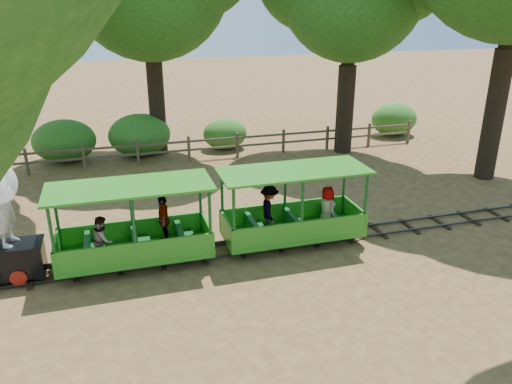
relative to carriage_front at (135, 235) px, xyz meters
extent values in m
plane|color=olive|center=(3.60, 0.02, -0.81)|extent=(90.00, 90.00, 0.00)
cube|color=#3F3D3A|center=(3.60, -0.28, -0.74)|extent=(22.00, 0.05, 0.05)
cube|color=#3F3D3A|center=(3.60, 0.32, -0.74)|extent=(22.00, 0.05, 0.05)
cube|color=#382314|center=(3.60, 0.02, -0.79)|extent=(0.12, 1.00, 0.05)
cube|color=#382314|center=(-1.40, 0.02, -0.79)|extent=(0.12, 1.00, 0.05)
cube|color=#382314|center=(8.60, 0.02, -0.79)|extent=(0.12, 1.00, 0.05)
cube|color=black|center=(-2.51, 0.02, -0.17)|extent=(0.90, 0.70, 0.55)
cube|color=black|center=(-2.51, 0.02, 0.12)|extent=(0.95, 0.76, 0.04)
cylinder|color=maroon|center=(-2.60, -0.34, -0.53)|extent=(0.36, 0.06, 0.36)
cylinder|color=maroon|center=(-2.60, 0.38, -0.53)|extent=(0.36, 0.06, 0.36)
imported|color=silver|center=(-2.70, 0.05, 1.11)|extent=(0.62, 0.80, 1.93)
cube|color=#2E8B1E|center=(-0.01, 0.02, -0.48)|extent=(3.64, 1.39, 0.11)
cube|color=#12501D|center=(-0.01, 0.02, -0.61)|extent=(3.27, 0.54, 0.15)
cube|color=#2E8B1E|center=(-0.01, -0.64, -0.16)|extent=(3.64, 0.06, 0.54)
cube|color=#2E8B1E|center=(-0.01, 0.67, -0.16)|extent=(3.64, 0.06, 0.54)
cube|color=#2E8B1E|center=(-0.01, 0.02, 1.24)|extent=(3.80, 1.55, 0.05)
cylinder|color=#12501D|center=(-1.74, -0.61, 0.38)|extent=(0.07, 0.07, 1.71)
cylinder|color=#12501D|center=(-1.74, 0.65, 0.38)|extent=(0.07, 0.07, 1.71)
cylinder|color=#12501D|center=(1.73, -0.61, 0.38)|extent=(0.07, 0.07, 1.71)
cylinder|color=#12501D|center=(1.73, 0.65, 0.38)|extent=(0.07, 0.07, 1.71)
cube|color=#12501D|center=(-1.10, 0.02, -0.21)|extent=(0.13, 1.18, 0.43)
cube|color=#12501D|center=(-0.01, 0.02, -0.21)|extent=(0.13, 1.18, 0.43)
cube|color=#12501D|center=(1.09, 0.02, -0.21)|extent=(0.13, 1.18, 0.43)
cylinder|color=black|center=(-1.17, -0.35, -0.56)|extent=(0.30, 0.06, 0.30)
cylinder|color=black|center=(-1.17, 0.38, -0.56)|extent=(0.30, 0.06, 0.30)
cylinder|color=black|center=(1.16, -0.35, -0.56)|extent=(0.30, 0.06, 0.30)
cylinder|color=black|center=(1.16, 0.38, -0.56)|extent=(0.30, 0.06, 0.30)
imported|color=gray|center=(-0.71, -0.36, 0.16)|extent=(0.47, 0.59, 1.16)
imported|color=gray|center=(0.73, 0.26, 0.21)|extent=(0.41, 0.78, 1.27)
cube|color=#2E8B1E|center=(4.04, 0.02, -0.48)|extent=(3.64, 1.39, 0.11)
cube|color=#12501D|center=(4.04, 0.02, -0.61)|extent=(3.27, 0.54, 0.15)
cube|color=#2E8B1E|center=(4.04, -0.64, -0.16)|extent=(3.64, 0.06, 0.54)
cube|color=#2E8B1E|center=(4.04, 0.67, -0.16)|extent=(3.64, 0.06, 0.54)
cube|color=#2E8B1E|center=(4.04, 0.02, 1.24)|extent=(3.80, 1.55, 0.05)
cylinder|color=#12501D|center=(2.30, -0.61, 0.38)|extent=(0.07, 0.07, 1.71)
cylinder|color=#12501D|center=(2.30, 0.65, 0.38)|extent=(0.07, 0.07, 1.71)
cylinder|color=#12501D|center=(5.77, -0.61, 0.38)|extent=(0.07, 0.07, 1.71)
cylinder|color=#12501D|center=(5.77, 0.65, 0.38)|extent=(0.07, 0.07, 1.71)
cube|color=#12501D|center=(2.94, 0.02, -0.21)|extent=(0.13, 1.18, 0.43)
cube|color=#12501D|center=(4.04, 0.02, -0.21)|extent=(0.13, 1.18, 0.43)
cube|color=#12501D|center=(5.13, 0.02, -0.21)|extent=(0.13, 1.18, 0.43)
cylinder|color=black|center=(2.87, -0.35, -0.56)|extent=(0.30, 0.06, 0.30)
cylinder|color=black|center=(2.87, 0.38, -0.56)|extent=(0.30, 0.06, 0.30)
cylinder|color=black|center=(5.20, -0.35, -0.56)|extent=(0.30, 0.06, 0.30)
cylinder|color=black|center=(5.20, 0.38, -0.56)|extent=(0.30, 0.06, 0.30)
imported|color=gray|center=(3.41, 0.09, 0.23)|extent=(0.61, 0.91, 1.30)
imported|color=gray|center=(4.89, -0.23, 0.19)|extent=(0.49, 0.66, 1.22)
cylinder|color=#2D2116|center=(1.60, 9.52, 1.08)|extent=(0.66, 0.66, 3.78)
cylinder|color=#2D2116|center=(1.60, 9.52, 4.04)|extent=(0.50, 0.50, 2.16)
cylinder|color=#2D2116|center=(9.10, 7.52, 0.99)|extent=(0.72, 0.72, 3.60)
cylinder|color=#2D2116|center=(9.10, 7.52, 3.81)|extent=(0.54, 0.54, 2.06)
cylinder|color=#2D2116|center=(12.60, 3.02, 1.46)|extent=(0.68, 0.68, 4.55)
cube|color=brown|center=(-3.40, 8.02, -0.31)|extent=(0.10, 0.10, 1.00)
cube|color=brown|center=(-1.40, 8.02, -0.31)|extent=(0.10, 0.10, 1.00)
cube|color=brown|center=(0.60, 8.02, -0.31)|extent=(0.10, 0.10, 1.00)
cube|color=brown|center=(2.60, 8.02, -0.31)|extent=(0.10, 0.10, 1.00)
cube|color=brown|center=(4.60, 8.02, -0.31)|extent=(0.10, 0.10, 1.00)
cube|color=brown|center=(6.60, 8.02, -0.31)|extent=(0.10, 0.10, 1.00)
cube|color=brown|center=(8.60, 8.02, -0.31)|extent=(0.10, 0.10, 1.00)
cube|color=brown|center=(10.60, 8.02, -0.31)|extent=(0.10, 0.10, 1.00)
cube|color=brown|center=(12.60, 8.02, -0.31)|extent=(0.10, 0.10, 1.00)
cube|color=brown|center=(3.60, 8.02, -0.01)|extent=(18.00, 0.06, 0.08)
cube|color=brown|center=(3.60, 8.02, -0.36)|extent=(18.00, 0.06, 0.08)
ellipsoid|color=#2D6B1E|center=(-2.13, 9.32, 0.04)|extent=(2.45, 1.89, 1.70)
ellipsoid|color=#2D6B1E|center=(0.79, 9.32, 0.06)|extent=(2.52, 1.94, 1.74)
ellipsoid|color=#2D6B1E|center=(4.38, 9.32, -0.15)|extent=(1.90, 1.46, 1.32)
ellipsoid|color=#2D6B1E|center=(12.60, 9.32, -0.04)|extent=(2.22, 1.71, 1.54)
camera|label=1|loc=(-0.25, -11.12, 5.28)|focal=35.00mm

